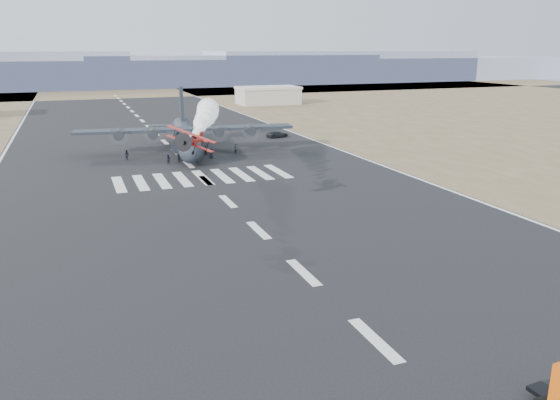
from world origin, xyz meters
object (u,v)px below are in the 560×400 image
crew_h (168,159)px  crew_b (127,155)px  aerobatic_biplane (192,140)px  crew_e (211,153)px  crew_a (235,149)px  support_vehicle (277,134)px  crew_d (206,150)px  transport_aircraft (186,136)px  crew_c (179,158)px  crew_f (181,156)px  hangar_right (268,95)px  crew_g (201,150)px

crew_h → crew_b: bearing=-178.9°
aerobatic_biplane → crew_b: bearing=113.0°
aerobatic_biplane → crew_e: (10.29, 34.08, -8.08)m
crew_a → crew_b: 19.05m
aerobatic_biplane → crew_e: aerobatic_biplane is taller
aerobatic_biplane → support_vehicle: 59.78m
crew_e → crew_h: bearing=177.2°
crew_d → support_vehicle: bearing=-160.7°
transport_aircraft → crew_e: size_ratio=22.29×
crew_c → crew_e: crew_e is taller
crew_f → hangar_right: bearing=-158.9°
transport_aircraft → crew_d: bearing=-53.8°
support_vehicle → crew_g: size_ratio=2.75×
crew_a → crew_g: 6.25m
crew_h → support_vehicle: bearing=83.4°
transport_aircraft → crew_f: bearing=-99.5°
crew_d → crew_g: 0.95m
aerobatic_biplane → support_vehicle: aerobatic_biplane is taller
crew_b → crew_e: size_ratio=0.98×
hangar_right → crew_a: bearing=-113.4°
transport_aircraft → support_vehicle: transport_aircraft is taller
crew_g → crew_d: bearing=104.0°
crew_g → crew_h: (-6.80, -5.93, -0.08)m
hangar_right → aerobatic_biplane: aerobatic_biplane is taller
support_vehicle → crew_c: crew_c is taller
support_vehicle → crew_b: size_ratio=2.81×
crew_b → crew_f: size_ratio=1.05×
crew_d → crew_a: bearing=152.6°
crew_a → transport_aircraft: bearing=-95.2°
hangar_right → crew_h: size_ratio=12.89×
crew_e → crew_f: size_ratio=1.08×
crew_a → crew_b: bearing=-62.3°
crew_d → hangar_right: bearing=-133.7°
hangar_right → crew_g: 92.79m
crew_e → crew_f: crew_e is taller
crew_c → aerobatic_biplane: bearing=42.9°
transport_aircraft → crew_f: (-2.65, -8.40, -2.10)m
crew_f → crew_h: (-2.51, -2.36, -0.02)m
crew_b → crew_e: (13.95, -3.66, 0.02)m
hangar_right → aerobatic_biplane: size_ratio=3.82×
crew_a → hangar_right: bearing=-172.1°
transport_aircraft → support_vehicle: (21.57, 9.20, -2.24)m
crew_c → crew_e: 6.34m
transport_aircraft → crew_b: size_ratio=22.84×
hangar_right → crew_h: bearing=-119.0°
crew_d → crew_h: (-7.74, -5.92, -0.03)m
transport_aircraft → crew_c: bearing=-100.2°
crew_d → crew_e: bearing=75.6°
crew_f → crew_h: bearing=2.7°
transport_aircraft → crew_b: 12.29m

